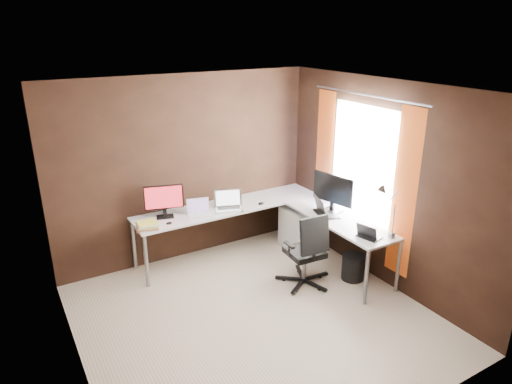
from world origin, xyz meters
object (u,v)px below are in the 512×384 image
at_px(laptop_white, 199,211).
at_px(monitor_left, 164,199).
at_px(drawer_pedestal, 300,228).
at_px(wastebasket, 353,267).
at_px(laptop_black_small, 368,235).
at_px(book_stack, 147,225).
at_px(laptop_silver, 229,205).
at_px(desk_lamp, 387,205).
at_px(office_chair, 306,264).
at_px(laptop_black_big, 324,211).
at_px(monitor_right, 333,191).

bearing_deg(laptop_white, monitor_left, 176.26).
relative_size(drawer_pedestal, wastebasket, 1.84).
bearing_deg(wastebasket, drawer_pedestal, 93.76).
xyz_separation_m(drawer_pedestal, laptop_black_small, (-0.03, -1.37, 0.47)).
distance_m(laptop_black_small, book_stack, 2.64).
bearing_deg(laptop_silver, laptop_white, -163.26).
relative_size(laptop_silver, desk_lamp, 0.69).
height_order(drawer_pedestal, wastebasket, drawer_pedestal).
bearing_deg(office_chair, book_stack, 151.60).
bearing_deg(book_stack, laptop_black_big, -19.50).
xyz_separation_m(monitor_left, laptop_black_big, (1.82, -0.98, -0.19)).
xyz_separation_m(drawer_pedestal, laptop_white, (-1.44, 0.29, 0.47)).
height_order(laptop_white, wastebasket, laptop_white).
distance_m(drawer_pedestal, book_stack, 2.22).
bearing_deg(desk_lamp, laptop_black_small, 142.20).
xyz_separation_m(monitor_left, monitor_right, (1.98, -0.95, 0.05)).
relative_size(laptop_silver, office_chair, 0.45).
distance_m(monitor_left, book_stack, 0.44).
bearing_deg(laptop_black_small, laptop_silver, 16.90).
bearing_deg(desk_lamp, laptop_white, 114.52).
bearing_deg(desk_lamp, wastebasket, 84.07).
relative_size(laptop_silver, laptop_black_small, 1.46).
bearing_deg(laptop_white, drawer_pedestal, 3.61).
bearing_deg(book_stack, monitor_left, 36.97).
height_order(monitor_left, laptop_black_small, monitor_left).
height_order(monitor_left, office_chair, monitor_left).
xyz_separation_m(monitor_right, laptop_white, (-1.57, 0.81, -0.24)).
height_order(monitor_right, office_chair, monitor_right).
height_order(desk_lamp, wastebasket, desk_lamp).
bearing_deg(laptop_black_big, book_stack, 89.23).
relative_size(monitor_right, laptop_silver, 1.41).
xyz_separation_m(monitor_right, desk_lamp, (0.02, -0.91, 0.11)).
bearing_deg(book_stack, laptop_silver, 3.57).
bearing_deg(drawer_pedestal, laptop_black_big, -93.47).
distance_m(drawer_pedestal, laptop_silver, 1.15).
relative_size(monitor_left, desk_lamp, 0.76).
bearing_deg(laptop_black_small, laptop_white, 26.32).
xyz_separation_m(laptop_silver, laptop_black_big, (0.98, -0.82, -0.00)).
bearing_deg(laptop_black_big, laptop_white, 77.65).
height_order(monitor_right, wastebasket, monitor_right).
bearing_deg(laptop_silver, laptop_black_small, -39.34).
relative_size(drawer_pedestal, office_chair, 0.62).
xyz_separation_m(drawer_pedestal, office_chair, (-0.52, -0.85, -0.02)).
xyz_separation_m(monitor_right, book_stack, (-2.29, 0.71, -0.25)).
relative_size(desk_lamp, office_chair, 0.66).
relative_size(laptop_black_small, office_chair, 0.31).
xyz_separation_m(drawer_pedestal, monitor_left, (-1.85, 0.42, 0.67)).
bearing_deg(book_stack, office_chair, -32.50).
xyz_separation_m(laptop_white, laptop_black_big, (1.40, -0.85, 0.01)).
bearing_deg(desk_lamp, monitor_left, 118.90).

